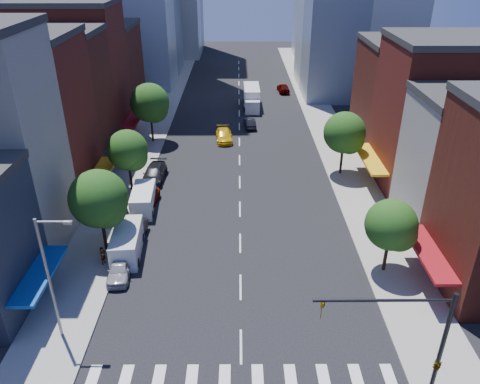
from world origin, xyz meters
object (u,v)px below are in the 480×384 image
object	(u,v)px
parked_car_second	(132,234)
traffic_car_oncoming	(250,123)
parked_car_front	(120,268)
box_truck	(252,98)
traffic_car_far	(283,88)
taxi	(224,135)
parked_car_rear	(154,174)
pedestrian_far	(126,217)
pedestrian_near	(103,255)
parked_car_third	(145,200)
cargo_van_far	(143,200)
cargo_van_near	(127,244)

from	to	relation	value
parked_car_second	traffic_car_oncoming	bearing A→B (deg)	75.82
parked_car_front	box_truck	bearing A→B (deg)	72.49
parked_car_front	traffic_car_far	bearing A→B (deg)	68.94
parked_car_front	taxi	world-z (taller)	taxi
parked_car_rear	pedestrian_far	distance (m)	9.72
pedestrian_near	pedestrian_far	xyz separation A→B (m)	(0.67, 5.97, 0.10)
parked_car_third	box_truck	distance (m)	34.36
pedestrian_near	box_truck	bearing A→B (deg)	8.69
taxi	cargo_van_far	bearing A→B (deg)	-116.66
taxi	traffic_car_far	xyz separation A→B (m)	(9.96, 23.40, 0.03)
parked_car_rear	cargo_van_near	world-z (taller)	cargo_van_near
cargo_van_near	cargo_van_far	xyz separation A→B (m)	(-0.00, 7.67, -0.07)
parked_car_third	traffic_car_far	bearing A→B (deg)	69.60
parked_car_second	cargo_van_near	bearing A→B (deg)	-83.35
parked_car_front	pedestrian_far	distance (m)	7.48
traffic_car_far	pedestrian_far	world-z (taller)	pedestrian_far
parked_car_front	parked_car_second	distance (m)	4.85
box_truck	pedestrian_far	xyz separation A→B (m)	(-12.50, -36.14, -0.51)
taxi	traffic_car_far	size ratio (longest dim) A/B	1.13
cargo_van_near	taxi	size ratio (longest dim) A/B	1.10
parked_car_second	traffic_car_oncoming	xyz separation A→B (m)	(11.00, 29.35, -0.11)
box_truck	pedestrian_far	size ratio (longest dim) A/B	4.60
taxi	pedestrian_far	xyz separation A→B (m)	(-8.44, -21.68, 0.30)
parked_car_third	cargo_van_near	bearing A→B (deg)	-87.49
traffic_car_oncoming	pedestrian_far	size ratio (longest dim) A/B	2.27
parked_car_front	cargo_van_near	xyz separation A→B (m)	(0.01, 2.81, 0.43)
parked_car_front	parked_car_third	size ratio (longest dim) A/B	0.84
parked_car_third	taxi	distance (m)	19.40
parked_car_third	pedestrian_near	xyz separation A→B (m)	(-1.67, -9.74, 0.24)
parked_car_front	parked_car_rear	bearing A→B (deg)	87.28
cargo_van_near	traffic_car_far	distance (m)	52.64
traffic_car_oncoming	box_truck	xyz separation A→B (m)	(0.50, 9.34, 0.89)
parked_car_rear	pedestrian_near	xyz separation A→B (m)	(-1.67, -15.63, 0.13)
parked_car_second	pedestrian_far	world-z (taller)	pedestrian_far
parked_car_front	taxi	bearing A→B (deg)	72.93
parked_car_front	traffic_car_oncoming	world-z (taller)	parked_car_front
parked_car_second	taxi	size ratio (longest dim) A/B	0.93
traffic_car_far	pedestrian_near	world-z (taller)	pedestrian_near
parked_car_front	pedestrian_far	size ratio (longest dim) A/B	2.34
pedestrian_near	cargo_van_far	bearing A→B (deg)	15.55
cargo_van_far	traffic_car_oncoming	size ratio (longest dim) A/B	1.29
parked_car_rear	cargo_van_far	distance (m)	6.60
parked_car_second	traffic_car_oncoming	distance (m)	31.34
pedestrian_far	cargo_van_far	bearing A→B (deg)	-176.31
cargo_van_near	box_truck	distance (m)	42.33
cargo_van_near	box_truck	world-z (taller)	box_truck
cargo_van_far	parked_car_third	bearing A→B (deg)	87.17
box_truck	traffic_car_oncoming	bearing A→B (deg)	-93.44
cargo_van_near	box_truck	bearing A→B (deg)	70.23
parked_car_third	pedestrian_far	distance (m)	3.91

